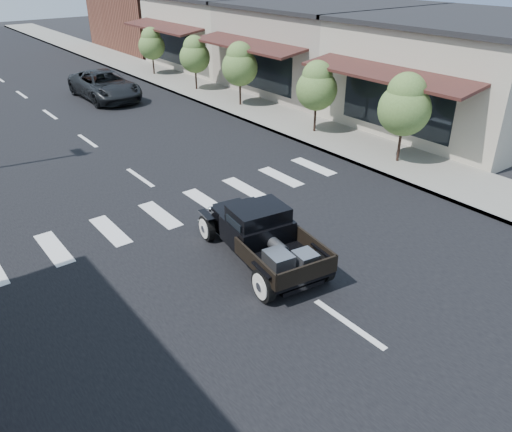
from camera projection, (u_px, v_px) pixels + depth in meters
ground at (262, 264)px, 12.80m from camera, size 120.00×120.00×0.00m
road at (64, 124)px, 23.31m from camera, size 14.00×80.00×0.02m
road_markings at (106, 154)px, 19.81m from camera, size 12.00×60.00×0.06m
sidewalk_right at (215, 95)px, 27.88m from camera, size 3.00×80.00×0.15m
storefront_near at (467, 74)px, 22.67m from camera, size 10.00×9.00×4.50m
storefront_mid at (326, 48)px, 28.98m from camera, size 10.00×9.00×4.50m
storefront_far at (236, 31)px, 35.30m from camera, size 10.00×9.00×4.50m
far_building_right at (172, 2)px, 42.00m from camera, size 11.00×10.00×7.00m
small_tree_a at (403, 120)px, 18.09m from camera, size 1.89×1.89×3.16m
small_tree_b at (316, 98)px, 21.31m from camera, size 1.75×1.75×2.92m
small_tree_c at (240, 75)px, 25.18m from camera, size 1.81×1.81×3.02m
small_tree_d at (195, 64)px, 28.24m from camera, size 1.71×1.71×2.85m
small_tree_e at (152, 52)px, 31.95m from camera, size 1.67×1.67×2.78m
hotrod_pickup at (262, 235)px, 12.61m from camera, size 2.58×4.53×1.49m
second_car at (105, 86)px, 27.07m from camera, size 2.47×5.35×1.49m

